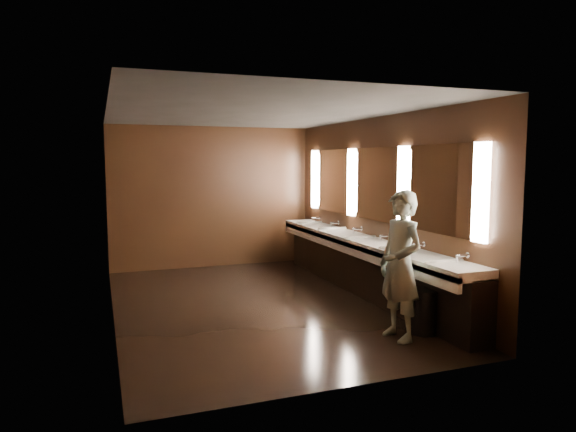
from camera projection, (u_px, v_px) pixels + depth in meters
The scene contains 10 objects.
floor at pixel (256, 304), 7.59m from camera, with size 6.00×6.00×0.00m, color black.
ceiling at pixel (255, 113), 7.30m from camera, with size 4.00×6.00×0.02m, color #2D2D2B.
wall_back at pixel (212, 197), 10.25m from camera, with size 4.00×0.02×2.80m, color black.
wall_front at pixel (350, 239), 4.65m from camera, with size 4.00×0.02×2.80m, color black.
wall_left at pixel (110, 215), 6.76m from camera, with size 0.02×6.00×2.80m, color black.
wall_right at pixel (376, 206), 8.14m from camera, with size 0.02×6.00×2.80m, color black.
sink_counter at pixel (364, 263), 8.16m from camera, with size 0.55×5.40×1.01m.
mirror_band at pixel (376, 184), 8.09m from camera, with size 0.06×5.03×1.15m.
person at pixel (400, 265), 6.03m from camera, with size 0.65×0.42×1.77m, color #7BADB8.
trash_bin at pixel (424, 311), 6.30m from camera, with size 0.35×0.35×0.54m, color black.
Camera 1 is at (-2.12, -7.12, 2.10)m, focal length 32.00 mm.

